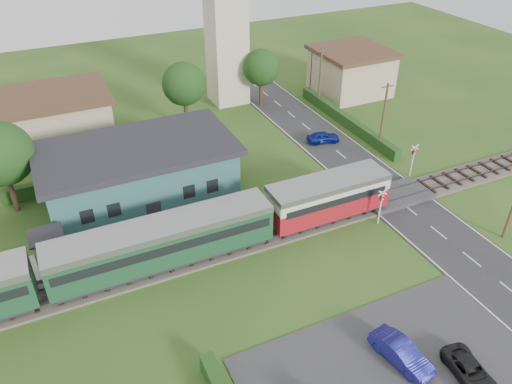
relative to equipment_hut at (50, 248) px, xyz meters
name	(u,v)px	position (x,y,z in m)	size (l,w,h in m)	color
ground	(307,242)	(18.00, -5.20, -1.75)	(120.00, 120.00, 0.00)	#2D4C19
railway_track	(294,226)	(18.00, -3.20, -1.64)	(76.00, 3.20, 0.49)	#4C443D
road	(410,210)	(28.00, -5.20, -1.72)	(6.00, 70.00, 0.05)	#28282B
car_park	(388,367)	(16.50, -17.20, -1.71)	(17.00, 9.00, 0.08)	#333335
crossing_deck	(395,196)	(28.00, -3.20, -1.52)	(6.20, 3.40, 0.45)	#333335
platform	(162,235)	(8.00, 0.00, -1.52)	(30.00, 3.00, 0.45)	gray
equipment_hut	(50,248)	(0.00, 0.00, 0.00)	(2.30, 2.30, 2.55)	beige
station_building	(140,173)	(8.00, 5.79, 0.95)	(16.00, 9.00, 5.30)	#316367
train	(118,254)	(4.17, -3.20, 0.43)	(43.20, 2.90, 3.40)	#232328
church_tower	(226,15)	(23.00, 22.80, 8.48)	(6.00, 6.00, 17.60)	beige
house_west	(57,118)	(3.00, 19.80, 1.04)	(10.80, 8.80, 5.50)	tan
house_east	(351,71)	(38.00, 18.80, 1.05)	(8.80, 8.80, 5.50)	tan
hedge_roadside	(346,120)	(32.20, 10.80, -1.15)	(0.80, 18.00, 1.20)	#193814
hedge_station	(131,169)	(8.00, 10.30, -1.10)	(22.00, 0.80, 1.30)	#193814
tree_a	(0,154)	(-2.00, 8.80, 3.63)	(5.20, 5.20, 8.00)	#332316
tree_b	(184,84)	(16.00, 17.80, 3.27)	(4.60, 4.60, 7.34)	#332316
tree_c	(261,68)	(26.00, 19.80, 2.91)	(4.20, 4.20, 6.78)	#332316
utility_pole_c	(383,116)	(32.20, 4.80, 1.88)	(1.40, 0.22, 7.00)	#473321
utility_pole_d	(320,77)	(32.20, 16.80, 1.88)	(1.40, 0.22, 7.00)	#473321
crossing_signal_near	(381,202)	(24.40, -5.61, 0.39)	(0.84, 0.28, 3.28)	silver
crossing_signal_far	(413,156)	(31.60, -0.81, 0.39)	(0.84, 0.28, 3.28)	silver
streetlamp_east	(311,66)	(34.00, 21.80, 1.29)	(0.30, 0.30, 5.15)	#3F3F47
car_on_road	(323,137)	(27.71, 8.35, -1.12)	(1.36, 3.39, 1.15)	navy
car_park_blue	(401,353)	(17.39, -17.15, -1.01)	(1.40, 4.02, 1.32)	navy
car_park_dark	(470,371)	(20.20, -19.70, -1.16)	(1.70, 3.68, 1.02)	black
pedestrian_near	(248,200)	(15.51, 0.24, -0.50)	(0.58, 0.38, 1.58)	gray
pedestrian_far	(110,242)	(4.05, -0.66, -0.35)	(0.92, 0.72, 1.89)	gray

